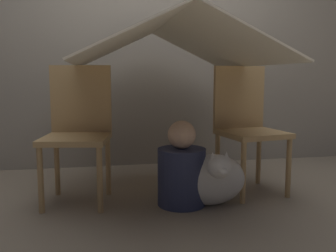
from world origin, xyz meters
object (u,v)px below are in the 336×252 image
Objects in this scene: person_front at (182,171)px; dog at (211,178)px; chair_right at (247,123)px; chair_left at (78,127)px.

dog is at bearing -18.22° from person_front.
chair_right is 0.65m from person_front.
dog is (0.84, -0.29, -0.32)m from chair_left.
chair_left is 1.64× the size of person_front.
person_front is 1.19× the size of dog.
person_front reaches higher than dog.
chair_right reaches higher than person_front.
chair_left reaches higher than person_front.
chair_right is 1.95× the size of dog.
chair_left is 1.00× the size of chair_right.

